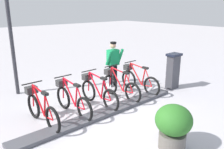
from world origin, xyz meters
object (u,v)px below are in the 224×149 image
at_px(bike_docked_1, 119,85).
at_px(worker_near_rack, 113,63).
at_px(payment_kiosk, 173,70).
at_px(planter_bush, 173,125).
at_px(bike_docked_2, 97,92).
at_px(bike_docked_0, 138,80).
at_px(bike_docked_4, 41,108).
at_px(bike_docked_3, 72,99).
at_px(lamp_post, 8,13).

height_order(bike_docked_1, worker_near_rack, worker_near_rack).
distance_m(payment_kiosk, worker_near_rack, 2.16).
relative_size(bike_docked_1, planter_bush, 1.77).
bearing_deg(bike_docked_2, payment_kiosk, -100.91).
relative_size(bike_docked_0, worker_near_rack, 1.04).
bearing_deg(planter_bush, bike_docked_4, 30.27).
height_order(bike_docked_3, lamp_post, lamp_post).
bearing_deg(bike_docked_4, bike_docked_3, -90.00).
height_order(bike_docked_2, bike_docked_4, same).
distance_m(bike_docked_2, bike_docked_4, 1.77).
bearing_deg(bike_docked_2, lamp_post, 30.22).
height_order(bike_docked_2, worker_near_rack, worker_near_rack).
xyz_separation_m(bike_docked_1, lamp_post, (2.54, 2.37, 2.23)).
distance_m(bike_docked_1, lamp_post, 4.13).
height_order(worker_near_rack, lamp_post, lamp_post).
distance_m(bike_docked_0, bike_docked_1, 0.89).
relative_size(bike_docked_0, bike_docked_1, 1.00).
bearing_deg(payment_kiosk, bike_docked_2, 79.09).
relative_size(bike_docked_3, bike_docked_4, 1.00).
xyz_separation_m(payment_kiosk, lamp_post, (3.11, 4.45, 2.00)).
bearing_deg(bike_docked_4, worker_near_rack, -73.32).
xyz_separation_m(lamp_post, planter_bush, (-5.31, -1.32, -2.12)).
xyz_separation_m(bike_docked_0, bike_docked_3, (0.00, 2.66, 0.00)).
bearing_deg(bike_docked_3, bike_docked_0, -90.00).
bearing_deg(payment_kiosk, bike_docked_0, 64.40).
bearing_deg(worker_near_rack, bike_docked_3, 112.41).
height_order(payment_kiosk, bike_docked_3, payment_kiosk).
bearing_deg(bike_docked_1, planter_bush, 159.30).
bearing_deg(bike_docked_3, planter_bush, -165.25).
bearing_deg(bike_docked_2, bike_docked_0, -90.00).
xyz_separation_m(bike_docked_0, worker_near_rack, (0.97, 0.30, 0.48)).
height_order(bike_docked_0, lamp_post, lamp_post).
xyz_separation_m(bike_docked_2, lamp_post, (2.54, 1.48, 2.23)).
bearing_deg(bike_docked_3, lamp_post, 13.16).
distance_m(payment_kiosk, bike_docked_4, 4.78).
xyz_separation_m(bike_docked_4, worker_near_rack, (0.97, -3.24, 0.48)).
bearing_deg(bike_docked_2, bike_docked_3, 90.00).
distance_m(bike_docked_0, bike_docked_3, 2.66).
bearing_deg(worker_near_rack, lamp_post, 61.98).
height_order(bike_docked_4, lamp_post, lamp_post).
distance_m(bike_docked_0, worker_near_rack, 1.12).
relative_size(payment_kiosk, bike_docked_1, 0.74).
bearing_deg(payment_kiosk, bike_docked_4, 83.12).
relative_size(bike_docked_4, planter_bush, 1.77).
relative_size(bike_docked_2, bike_docked_4, 1.00).
bearing_deg(payment_kiosk, bike_docked_3, 81.56).
bearing_deg(bike_docked_3, bike_docked_1, -90.00).
bearing_deg(planter_bush, lamp_post, 13.99).
xyz_separation_m(bike_docked_2, worker_near_rack, (0.97, -1.47, 0.48)).
bearing_deg(planter_bush, worker_near_rack, -23.55).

